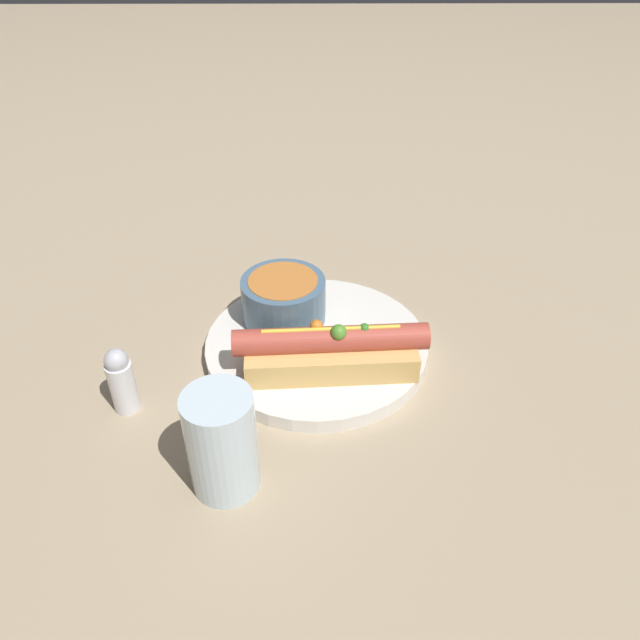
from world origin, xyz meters
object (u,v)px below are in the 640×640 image
Objects in this scene: salt_shaker at (125,380)px; hot_dog at (335,350)px; spoon at (292,321)px; soup_bowl at (287,298)px; drinking_glass at (227,442)px.

hot_dog is at bearing 11.33° from salt_shaker.
hot_dog is 0.09m from spoon.
salt_shaker reaches higher than soup_bowl.
soup_bowl is 0.23m from drinking_glass.
hot_dog is 1.97× the size of drinking_glass.
salt_shaker is (-0.11, 0.09, -0.01)m from drinking_glass.
drinking_glass reaches higher than salt_shaker.
spoon is at bearing 118.68° from hot_dog.
hot_dog is 0.10m from soup_bowl.
spoon is (-0.05, 0.08, -0.02)m from hot_dog.
drinking_glass is 1.38× the size of salt_shaker.
drinking_glass is at bearing -40.27° from salt_shaker.
salt_shaker is at bearing -140.46° from soup_bowl.
salt_shaker is at bearing -171.87° from hot_dog.
hot_dog is 2.11× the size of soup_bowl.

